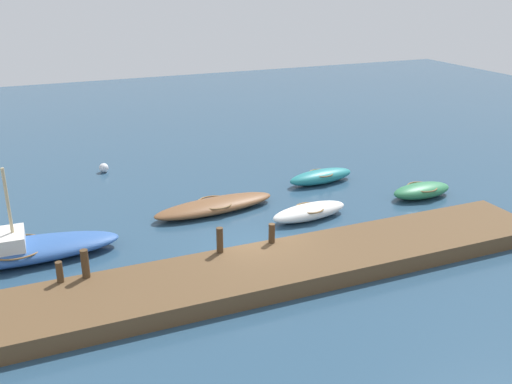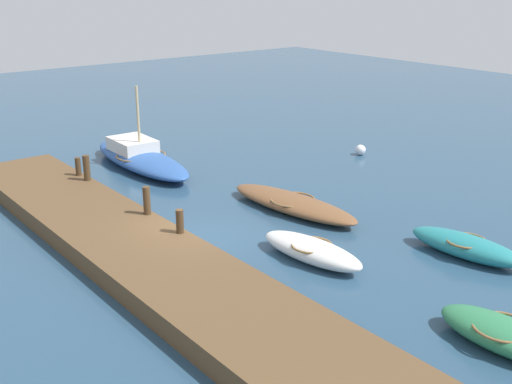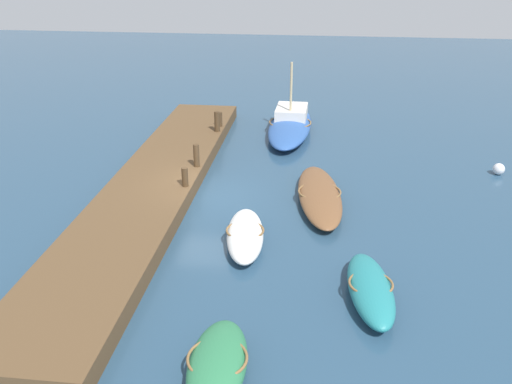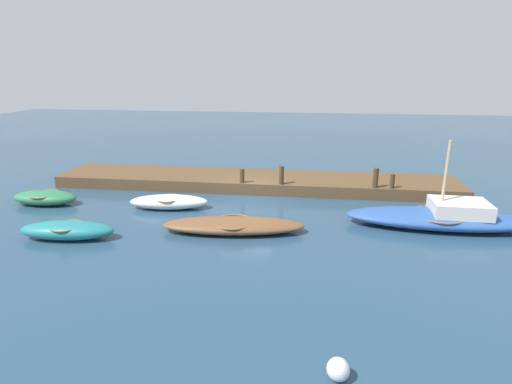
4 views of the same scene
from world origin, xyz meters
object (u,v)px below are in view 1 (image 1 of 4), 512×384
at_px(rowboat_white, 309,212).
at_px(mooring_post_east, 272,233).
at_px(sailboat_blue, 14,250).
at_px(rowboat_teal, 321,176).
at_px(marker_buoy, 104,168).
at_px(mooring_post_mid_west, 85,264).
at_px(rowboat_green, 422,190).
at_px(mooring_post_west, 60,272).
at_px(motorboat_brown, 215,206).
at_px(mooring_post_mid_east, 220,240).

height_order(rowboat_white, mooring_post_east, mooring_post_east).
bearing_deg(sailboat_blue, rowboat_teal, 13.51).
bearing_deg(marker_buoy, mooring_post_east, -71.76).
xyz_separation_m(rowboat_white, mooring_post_mid_west, (-9.95, -2.75, 0.79)).
height_order(sailboat_blue, rowboat_green, sailboat_blue).
bearing_deg(mooring_post_west, rowboat_green, 9.86).
height_order(mooring_post_mid_west, marker_buoy, mooring_post_mid_west).
distance_m(motorboat_brown, mooring_post_mid_east, 5.47).
bearing_deg(motorboat_brown, mooring_post_east, -90.82).
xyz_separation_m(sailboat_blue, rowboat_green, (18.43, -0.55, -0.11)).
bearing_deg(mooring_post_mid_west, marker_buoy, 78.53).
relative_size(rowboat_teal, marker_buoy, 7.55).
relative_size(rowboat_white, mooring_post_west, 5.23).
xyz_separation_m(sailboat_blue, mooring_post_west, (1.39, -3.51, 0.53)).
xyz_separation_m(rowboat_white, mooring_post_west, (-10.78, -2.75, 0.66)).
bearing_deg(rowboat_white, mooring_post_east, -144.98).
height_order(rowboat_white, mooring_post_mid_west, mooring_post_mid_west).
relative_size(mooring_post_west, mooring_post_east, 0.96).
height_order(rowboat_white, mooring_post_mid_east, mooring_post_mid_east).
distance_m(motorboat_brown, mooring_post_east, 5.24).
bearing_deg(rowboat_white, motorboat_brown, 139.42).
relative_size(sailboat_blue, mooring_post_east, 9.99).
height_order(motorboat_brown, rowboat_green, rowboat_green).
xyz_separation_m(mooring_post_mid_east, mooring_post_east, (2.08, 0.00, -0.10)).
height_order(rowboat_green, mooring_post_west, mooring_post_west).
xyz_separation_m(mooring_post_mid_west, marker_buoy, (2.61, 12.87, -0.88)).
xyz_separation_m(rowboat_white, mooring_post_east, (-3.10, -2.75, 0.67)).
xyz_separation_m(rowboat_green, mooring_post_mid_east, (-11.44, -2.96, 0.76)).
distance_m(rowboat_teal, rowboat_white, 4.80).
distance_m(mooring_post_east, marker_buoy, 13.57).
bearing_deg(rowboat_white, marker_buoy, 119.34).
bearing_deg(mooring_post_east, rowboat_white, 41.64).
height_order(mooring_post_west, marker_buoy, mooring_post_west).
distance_m(rowboat_white, mooring_post_east, 4.20).
relative_size(mooring_post_mid_east, marker_buoy, 1.91).
relative_size(rowboat_teal, motorboat_brown, 0.64).
xyz_separation_m(mooring_post_mid_west, mooring_post_mid_east, (4.77, 0.00, -0.02)).
bearing_deg(mooring_post_west, rowboat_teal, 26.28).
distance_m(mooring_post_mid_east, marker_buoy, 13.07).
bearing_deg(marker_buoy, rowboat_white, -54.04).
bearing_deg(mooring_post_mid_west, sailboat_blue, 122.30).
height_order(mooring_post_mid_east, marker_buoy, mooring_post_mid_east).
bearing_deg(mooring_post_east, motorboat_brown, 95.48).
distance_m(mooring_post_west, mooring_post_mid_east, 5.60).
relative_size(rowboat_green, mooring_post_east, 4.22).
height_order(rowboat_teal, marker_buoy, rowboat_teal).
height_order(motorboat_brown, mooring_post_mid_west, mooring_post_mid_west).
bearing_deg(rowboat_teal, mooring_post_east, -137.04).
distance_m(sailboat_blue, rowboat_green, 18.44).
bearing_deg(rowboat_white, sailboat_blue, 169.83).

